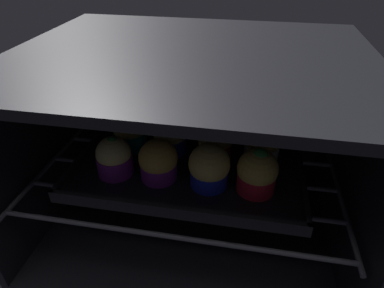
{
  "coord_description": "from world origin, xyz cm",
  "views": [
    {
      "loc": [
        9.6,
        -29.43,
        52.05
      ],
      "look_at": [
        0.0,
        22.68,
        17.4
      ],
      "focal_mm": 30.87,
      "sensor_mm": 36.0,
      "label": 1
    }
  ],
  "objects_px": {
    "muffin_row0_col3": "(257,172)",
    "muffin_row2_col3": "(259,122)",
    "baking_tray": "(192,156)",
    "muffin_row0_col1": "(158,161)",
    "muffin_row1_col1": "(170,135)",
    "muffin_row1_col2": "(215,141)",
    "muffin_row1_col3": "(262,144)",
    "muffin_row2_col1": "(182,115)",
    "muffin_row2_col2": "(218,119)",
    "muffin_row0_col2": "(209,167)",
    "muffin_row2_col0": "(141,112)",
    "muffin_row0_col0": "(114,157)",
    "muffin_row1_col0": "(130,132)"
  },
  "relations": [
    {
      "from": "muffin_row0_col3",
      "to": "muffin_row2_col3",
      "type": "distance_m",
      "value": 0.17
    },
    {
      "from": "baking_tray",
      "to": "muffin_row0_col1",
      "type": "xyz_separation_m",
      "value": [
        -0.04,
        -0.08,
        0.04
      ]
    },
    {
      "from": "muffin_row1_col1",
      "to": "muffin_row1_col2",
      "type": "distance_m",
      "value": 0.09
    },
    {
      "from": "muffin_row0_col3",
      "to": "muffin_row1_col3",
      "type": "bearing_deg",
      "value": 85.16
    },
    {
      "from": "muffin_row0_col3",
      "to": "baking_tray",
      "type": "bearing_deg",
      "value": 145.5
    },
    {
      "from": "muffin_row0_col3",
      "to": "muffin_row2_col1",
      "type": "relative_size",
      "value": 1.08
    },
    {
      "from": "muffin_row0_col1",
      "to": "muffin_row2_col2",
      "type": "distance_m",
      "value": 0.19
    },
    {
      "from": "muffin_row0_col2",
      "to": "muffin_row2_col0",
      "type": "relative_size",
      "value": 0.99
    },
    {
      "from": "muffin_row1_col2",
      "to": "muffin_row2_col3",
      "type": "relative_size",
      "value": 1.02
    },
    {
      "from": "muffin_row0_col2",
      "to": "muffin_row2_col2",
      "type": "xyz_separation_m",
      "value": [
        -0.0,
        0.17,
        -0.0
      ]
    },
    {
      "from": "muffin_row0_col3",
      "to": "muffin_row1_col3",
      "type": "relative_size",
      "value": 1.07
    },
    {
      "from": "baking_tray",
      "to": "muffin_row2_col1",
      "type": "xyz_separation_m",
      "value": [
        -0.04,
        0.09,
        0.04
      ]
    },
    {
      "from": "baking_tray",
      "to": "muffin_row2_col3",
      "type": "xyz_separation_m",
      "value": [
        0.13,
        0.09,
        0.04
      ]
    },
    {
      "from": "muffin_row1_col2",
      "to": "muffin_row1_col3",
      "type": "relative_size",
      "value": 0.98
    },
    {
      "from": "muffin_row1_col3",
      "to": "muffin_row2_col3",
      "type": "height_order",
      "value": "muffin_row1_col3"
    },
    {
      "from": "muffin_row2_col0",
      "to": "muffin_row2_col3",
      "type": "relative_size",
      "value": 1.05
    },
    {
      "from": "muffin_row0_col1",
      "to": "muffin_row1_col3",
      "type": "height_order",
      "value": "muffin_row1_col3"
    },
    {
      "from": "muffin_row2_col1",
      "to": "muffin_row2_col3",
      "type": "distance_m",
      "value": 0.16
    },
    {
      "from": "muffin_row0_col0",
      "to": "muffin_row1_col0",
      "type": "bearing_deg",
      "value": 90.6
    },
    {
      "from": "muffin_row0_col3",
      "to": "muffin_row1_col0",
      "type": "relative_size",
      "value": 1.05
    },
    {
      "from": "muffin_row2_col2",
      "to": "muffin_row2_col3",
      "type": "height_order",
      "value": "muffin_row2_col2"
    },
    {
      "from": "muffin_row2_col2",
      "to": "baking_tray",
      "type": "bearing_deg",
      "value": -115.87
    },
    {
      "from": "muffin_row1_col1",
      "to": "muffin_row1_col2",
      "type": "height_order",
      "value": "muffin_row1_col1"
    },
    {
      "from": "muffin_row0_col0",
      "to": "muffin_row1_col2",
      "type": "xyz_separation_m",
      "value": [
        0.17,
        0.08,
        0.0
      ]
    },
    {
      "from": "muffin_row1_col2",
      "to": "muffin_row2_col1",
      "type": "relative_size",
      "value": 0.99
    },
    {
      "from": "muffin_row2_col2",
      "to": "muffin_row0_col0",
      "type": "bearing_deg",
      "value": -134.42
    },
    {
      "from": "muffin_row0_col0",
      "to": "muffin_row1_col1",
      "type": "xyz_separation_m",
      "value": [
        0.08,
        0.08,
        0.0
      ]
    },
    {
      "from": "baking_tray",
      "to": "muffin_row1_col2",
      "type": "distance_m",
      "value": 0.06
    },
    {
      "from": "muffin_row1_col1",
      "to": "muffin_row2_col2",
      "type": "relative_size",
      "value": 1.01
    },
    {
      "from": "muffin_row1_col2",
      "to": "muffin_row2_col3",
      "type": "height_order",
      "value": "muffin_row1_col2"
    },
    {
      "from": "muffin_row1_col2",
      "to": "muffin_row0_col1",
      "type": "bearing_deg",
      "value": -137.75
    },
    {
      "from": "muffin_row0_col2",
      "to": "muffin_row2_col0",
      "type": "xyz_separation_m",
      "value": [
        -0.17,
        0.17,
        -0.0
      ]
    },
    {
      "from": "muffin_row0_col3",
      "to": "muffin_row2_col0",
      "type": "bearing_deg",
      "value": 145.89
    },
    {
      "from": "baking_tray",
      "to": "muffin_row1_col0",
      "type": "relative_size",
      "value": 5.27
    },
    {
      "from": "muffin_row0_col1",
      "to": "muffin_row2_col1",
      "type": "bearing_deg",
      "value": 88.45
    },
    {
      "from": "muffin_row0_col1",
      "to": "muffin_row0_col3",
      "type": "height_order",
      "value": "muffin_row0_col3"
    },
    {
      "from": "muffin_row1_col0",
      "to": "muffin_row2_col2",
      "type": "xyz_separation_m",
      "value": [
        0.16,
        0.08,
        0.0
      ]
    },
    {
      "from": "muffin_row0_col0",
      "to": "muffin_row0_col1",
      "type": "distance_m",
      "value": 0.08
    },
    {
      "from": "muffin_row1_col1",
      "to": "muffin_row2_col3",
      "type": "bearing_deg",
      "value": 26.8
    },
    {
      "from": "muffin_row0_col3",
      "to": "muffin_row0_col0",
      "type": "bearing_deg",
      "value": 179.64
    },
    {
      "from": "muffin_row0_col3",
      "to": "muffin_row2_col1",
      "type": "height_order",
      "value": "muffin_row0_col3"
    },
    {
      "from": "muffin_row0_col2",
      "to": "muffin_row1_col0",
      "type": "xyz_separation_m",
      "value": [
        -0.17,
        0.09,
        -0.0
      ]
    },
    {
      "from": "muffin_row0_col1",
      "to": "muffin_row1_col3",
      "type": "bearing_deg",
      "value": 25.47
    },
    {
      "from": "muffin_row0_col3",
      "to": "muffin_row2_col3",
      "type": "height_order",
      "value": "muffin_row0_col3"
    },
    {
      "from": "muffin_row0_col0",
      "to": "muffin_row1_col1",
      "type": "relative_size",
      "value": 0.95
    },
    {
      "from": "muffin_row1_col1",
      "to": "muffin_row0_col0",
      "type": "bearing_deg",
      "value": -133.51
    },
    {
      "from": "muffin_row0_col3",
      "to": "muffin_row1_col1",
      "type": "relative_size",
      "value": 1.05
    },
    {
      "from": "muffin_row0_col0",
      "to": "muffin_row1_col2",
      "type": "bearing_deg",
      "value": 25.7
    },
    {
      "from": "muffin_row0_col3",
      "to": "muffin_row2_col0",
      "type": "relative_size",
      "value": 1.05
    },
    {
      "from": "baking_tray",
      "to": "muffin_row0_col2",
      "type": "xyz_separation_m",
      "value": [
        0.04,
        -0.09,
        0.04
      ]
    }
  ]
}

